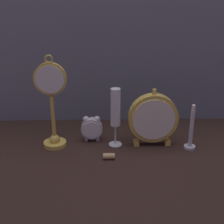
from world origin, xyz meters
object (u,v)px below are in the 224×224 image
object	(u,v)px
wine_cork	(109,156)
alarm_clock_twin_bell	(92,127)
brass_candlestick	(191,134)
mantel_clock_silver	(153,118)
champagne_flute	(115,111)
pocket_watch_on_stand	(52,105)

from	to	relation	value
wine_cork	alarm_clock_twin_bell	bearing A→B (deg)	114.01
brass_candlestick	wine_cork	bearing A→B (deg)	-166.67
mantel_clock_silver	brass_candlestick	bearing A→B (deg)	-13.20
alarm_clock_twin_bell	champagne_flute	world-z (taller)	champagne_flute
alarm_clock_twin_bell	wine_cork	distance (m)	0.17
pocket_watch_on_stand	wine_cork	world-z (taller)	pocket_watch_on_stand
champagne_flute	brass_candlestick	bearing A→B (deg)	-7.38
alarm_clock_twin_bell	wine_cork	xyz separation A→B (m)	(0.06, -0.14, -0.05)
pocket_watch_on_stand	alarm_clock_twin_bell	size ratio (longest dim) A/B	3.36
brass_candlestick	alarm_clock_twin_bell	bearing A→B (deg)	169.07
mantel_clock_silver	brass_candlestick	size ratio (longest dim) A/B	1.29
alarm_clock_twin_bell	mantel_clock_silver	size ratio (longest dim) A/B	0.47
mantel_clock_silver	brass_candlestick	world-z (taller)	mantel_clock_silver
alarm_clock_twin_bell	champagne_flute	xyz separation A→B (m)	(0.09, -0.04, 0.08)
pocket_watch_on_stand	brass_candlestick	size ratio (longest dim) A/B	2.02
pocket_watch_on_stand	mantel_clock_silver	xyz separation A→B (m)	(0.37, -0.00, -0.06)
mantel_clock_silver	wine_cork	world-z (taller)	mantel_clock_silver
alarm_clock_twin_bell	champagne_flute	bearing A→B (deg)	-21.20
wine_cork	brass_candlestick	bearing A→B (deg)	13.33
champagne_flute	brass_candlestick	world-z (taller)	champagne_flute
alarm_clock_twin_bell	brass_candlestick	distance (m)	0.38
pocket_watch_on_stand	alarm_clock_twin_bell	xyz separation A→B (m)	(0.14, 0.04, -0.11)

